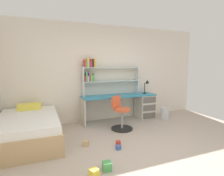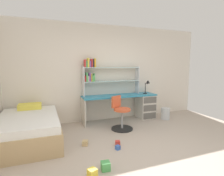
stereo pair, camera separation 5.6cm
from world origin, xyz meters
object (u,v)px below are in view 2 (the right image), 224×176
Objects in this scene: bed_platform at (29,129)px; toy_block_blue_1 at (118,148)px; toy_block_natural_0 at (85,143)px; toy_block_green_2 at (106,166)px; desk_lamp at (148,85)px; desk at (138,104)px; waste_bin at (165,114)px; bookshelf_hutch at (103,74)px; toy_block_yellow_4 at (92,173)px; toy_block_red_3 at (118,143)px; swivel_chair at (121,116)px.

bed_platform reaches higher than toy_block_blue_1.
toy_block_natural_0 is 0.92m from toy_block_green_2.
desk_lamp reaches higher than toy_block_green_2.
desk is 27.37× the size of toy_block_blue_1.
toy_block_natural_0 is (-2.53, -0.87, -0.11)m from waste_bin.
toy_block_yellow_4 is (-0.94, -2.37, -1.25)m from bookshelf_hutch.
desk_lamp is 3.80× the size of toy_block_natural_0.
desk_lamp is 3.27m from bed_platform.
toy_block_red_3 is (0.59, -0.22, -0.01)m from toy_block_natural_0.
bed_platform is (-1.83, -0.77, -1.04)m from bookshelf_hutch.
toy_block_green_2 is at bearing -53.63° from bed_platform.
desk is at bearing 33.90° from toy_block_natural_0.
bookshelf_hutch reaches higher than toy_block_green_2.
toy_block_natural_0 is at bearing 96.16° from toy_block_green_2.
waste_bin is 3.78× the size of toy_block_red_3.
bookshelf_hutch reaches higher than waste_bin.
swivel_chair reaches higher than waste_bin.
bookshelf_hutch reaches higher than toy_block_yellow_4.
swivel_chair is at bearing 58.69° from toy_block_green_2.
toy_block_natural_0 is at bearing 143.71° from toy_block_blue_1.
waste_bin is (0.71, -0.36, -0.25)m from desk.
swivel_chair reaches higher than bed_platform.
swivel_chair is at bearing -169.41° from waste_bin.
toy_block_red_3 is 1.06m from toy_block_yellow_4.
toy_block_natural_0 is at bearing -120.73° from bookshelf_hutch.
desk is 1.04m from swivel_chair.
desk is 0.63m from desk_lamp.
toy_block_blue_1 is (0.52, -0.38, -0.01)m from toy_block_natural_0.
toy_block_yellow_4 is at bearing -159.07° from toy_block_green_2.
swivel_chair reaches higher than toy_block_yellow_4.
waste_bin reaches higher than toy_block_green_2.
bed_platform is at bearing 119.19° from toy_block_yellow_4.
toy_block_blue_1 is at bearing -129.08° from desk.
toy_block_yellow_4 is (-1.95, -2.23, -0.36)m from desk.
swivel_chair reaches higher than desk.
toy_block_natural_0 is 0.64m from toy_block_blue_1.
toy_block_natural_0 is 0.80× the size of toy_block_green_2.
toy_block_green_2 is at bearing 20.93° from toy_block_yellow_4.
bed_platform reaches higher than toy_block_green_2.
desk_lamp is 0.48× the size of swivel_chair.
desk is 23.94× the size of toy_block_red_3.
toy_block_green_2 reaches higher than toy_block_red_3.
swivel_chair reaches higher than toy_block_green_2.
desk is 1.29× the size of bookshelf_hutch.
toy_block_yellow_4 is (-2.65, -1.87, -0.11)m from waste_bin.
bed_platform is (-2.84, -0.63, -0.15)m from desk.
waste_bin is at bearing 18.94° from toy_block_natural_0.
desk is 2.98m from toy_block_yellow_4.
waste_bin is at bearing 10.59° from swivel_chair.
toy_block_yellow_4 is at bearing -135.90° from toy_block_blue_1.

